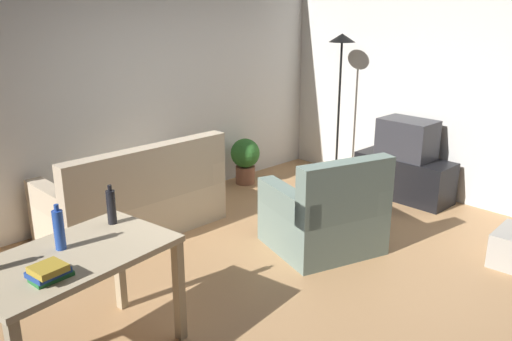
% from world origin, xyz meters
% --- Properties ---
extents(ground_plane, '(5.20, 4.40, 0.02)m').
position_xyz_m(ground_plane, '(0.00, 0.00, -0.01)').
color(ground_plane, tan).
extents(wall_rear, '(5.20, 0.10, 2.70)m').
position_xyz_m(wall_rear, '(0.00, 2.20, 1.35)').
color(wall_rear, silver).
rests_on(wall_rear, ground_plane).
extents(wall_right, '(0.10, 4.40, 2.70)m').
position_xyz_m(wall_right, '(2.60, 0.00, 1.35)').
color(wall_right, silver).
rests_on(wall_right, ground_plane).
extents(couch, '(1.72, 0.84, 0.92)m').
position_xyz_m(couch, '(-0.49, 1.59, 0.31)').
color(couch, beige).
rests_on(couch, ground_plane).
extents(tv_stand, '(0.44, 1.10, 0.48)m').
position_xyz_m(tv_stand, '(2.25, 0.27, 0.24)').
color(tv_stand, black).
rests_on(tv_stand, ground_plane).
extents(tv, '(0.41, 0.60, 0.44)m').
position_xyz_m(tv, '(2.25, 0.27, 0.70)').
color(tv, '#2D2D33').
rests_on(tv, tv_stand).
extents(torchiere_lamp, '(0.32, 0.32, 1.81)m').
position_xyz_m(torchiere_lamp, '(2.25, 1.24, 1.41)').
color(torchiere_lamp, black).
rests_on(torchiere_lamp, ground_plane).
extents(desk, '(1.29, 0.87, 0.76)m').
position_xyz_m(desk, '(-1.84, 0.08, 0.65)').
color(desk, '#C6B28E').
rests_on(desk, ground_plane).
extents(potted_plant, '(0.36, 0.36, 0.57)m').
position_xyz_m(potted_plant, '(1.27, 1.90, 0.33)').
color(potted_plant, brown).
rests_on(potted_plant, ground_plane).
extents(armchair, '(1.11, 1.07, 0.92)m').
position_xyz_m(armchair, '(0.53, 0.04, 0.32)').
color(armchair, slate).
rests_on(armchair, ground_plane).
extents(bottle_blue, '(0.06, 0.06, 0.29)m').
position_xyz_m(bottle_blue, '(-1.85, 0.18, 0.89)').
color(bottle_blue, '#2347A3').
rests_on(bottle_blue, desk).
extents(bottle_dark, '(0.06, 0.06, 0.27)m').
position_xyz_m(bottle_dark, '(-1.43, 0.31, 0.88)').
color(bottle_dark, black).
rests_on(bottle_dark, desk).
extents(book_stack, '(0.23, 0.21, 0.09)m').
position_xyz_m(book_stack, '(-2.06, -0.13, 0.81)').
color(book_stack, '#236B33').
rests_on(book_stack, desk).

